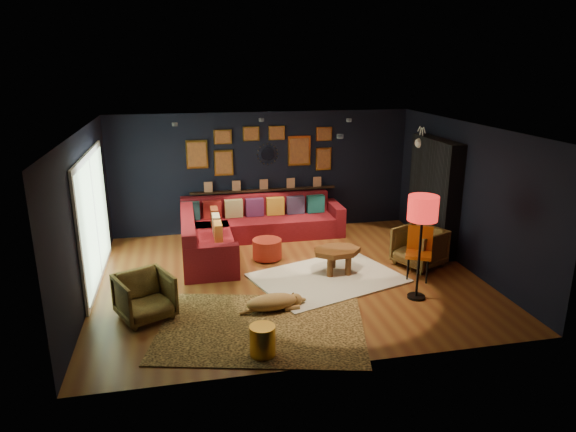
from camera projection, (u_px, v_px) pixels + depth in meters
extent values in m
plane|color=brown|center=(289.00, 277.00, 8.97)|extent=(6.50, 6.50, 0.00)
plane|color=black|center=(263.00, 172.00, 11.16)|extent=(6.50, 0.00, 6.50)
plane|color=black|center=(338.00, 268.00, 6.01)|extent=(6.50, 0.00, 6.50)
plane|color=black|center=(84.00, 218.00, 7.95)|extent=(0.00, 5.50, 5.50)
plane|color=black|center=(466.00, 196.00, 9.22)|extent=(0.00, 5.50, 5.50)
plane|color=beige|center=(289.00, 128.00, 8.21)|extent=(6.50, 6.50, 0.00)
cube|color=maroon|center=(258.00, 227.00, 10.97)|extent=(3.20, 0.95, 0.42)
cube|color=maroon|center=(256.00, 204.00, 11.18)|extent=(3.20, 0.24, 0.46)
cube|color=maroon|center=(335.00, 218.00, 11.27)|extent=(0.22, 0.95, 0.64)
cube|color=maroon|center=(208.00, 249.00, 9.72)|extent=(0.95, 2.20, 0.42)
cube|color=maroon|center=(188.00, 229.00, 9.53)|extent=(0.24, 2.20, 0.46)
cube|color=maroon|center=(212.00, 263.00, 8.75)|extent=(0.95, 0.22, 0.64)
cube|color=#254C58|center=(191.00, 211.00, 10.72)|extent=(0.38, 0.14, 0.38)
cube|color=maroon|center=(212.00, 210.00, 10.81)|extent=(0.38, 0.14, 0.38)
cube|color=tan|center=(234.00, 208.00, 10.89)|extent=(0.38, 0.14, 0.38)
cube|color=#542453|center=(255.00, 207.00, 10.98)|extent=(0.38, 0.14, 0.38)
cube|color=gold|center=(275.00, 206.00, 11.07)|extent=(0.38, 0.14, 0.38)
cube|color=#393253|center=(296.00, 205.00, 11.16)|extent=(0.38, 0.14, 0.38)
cube|color=#175F5E|center=(316.00, 204.00, 11.25)|extent=(0.38, 0.14, 0.38)
cube|color=maroon|center=(214.00, 217.00, 10.29)|extent=(0.14, 0.38, 0.38)
cube|color=#C2BB94|center=(216.00, 225.00, 9.82)|extent=(0.14, 0.38, 0.38)
cube|color=orange|center=(218.00, 233.00, 9.36)|extent=(0.14, 0.38, 0.38)
cube|color=black|center=(264.00, 190.00, 11.21)|extent=(3.20, 0.12, 0.04)
cube|color=gold|center=(197.00, 154.00, 10.73)|extent=(0.45, 0.03, 0.60)
cube|color=#A05926|center=(197.00, 155.00, 10.71)|extent=(0.38, 0.01, 0.51)
cube|color=gold|center=(224.00, 163.00, 10.89)|extent=(0.40, 0.03, 0.55)
cube|color=#A05926|center=(224.00, 163.00, 10.88)|extent=(0.34, 0.01, 0.47)
cube|color=gold|center=(223.00, 137.00, 10.73)|extent=(0.38, 0.03, 0.30)
cube|color=#A05926|center=(223.00, 137.00, 10.72)|extent=(0.32, 0.01, 0.25)
cube|color=gold|center=(299.00, 151.00, 11.16)|extent=(0.50, 0.03, 0.65)
cube|color=#A05926|center=(299.00, 151.00, 11.14)|extent=(0.42, 0.01, 0.55)
cube|color=gold|center=(323.00, 159.00, 11.33)|extent=(0.35, 0.03, 0.50)
cube|color=#A05926|center=(324.00, 159.00, 11.31)|extent=(0.30, 0.01, 0.42)
cube|color=gold|center=(324.00, 134.00, 11.17)|extent=(0.35, 0.03, 0.30)
cube|color=#A05926|center=(324.00, 134.00, 11.15)|extent=(0.30, 0.01, 0.25)
cube|color=gold|center=(251.00, 134.00, 10.84)|extent=(0.35, 0.03, 0.30)
cube|color=#A05926|center=(251.00, 134.00, 10.82)|extent=(0.30, 0.01, 0.25)
cube|color=gold|center=(277.00, 133.00, 10.95)|extent=(0.35, 0.03, 0.30)
cube|color=#A05926|center=(277.00, 133.00, 10.93)|extent=(0.30, 0.01, 0.25)
cylinder|color=silver|center=(268.00, 154.00, 11.04)|extent=(0.28, 0.03, 0.28)
cone|color=gold|center=(278.00, 154.00, 11.08)|extent=(0.03, 0.16, 0.03)
cone|color=gold|center=(277.00, 150.00, 11.05)|extent=(0.04, 0.16, 0.04)
cone|color=gold|center=(275.00, 147.00, 11.02)|extent=(0.04, 0.16, 0.04)
cone|color=gold|center=(271.00, 145.00, 10.99)|extent=(0.04, 0.16, 0.04)
cone|color=gold|center=(267.00, 144.00, 10.97)|extent=(0.03, 0.16, 0.03)
cone|color=gold|center=(264.00, 145.00, 10.96)|extent=(0.04, 0.16, 0.04)
cone|color=gold|center=(260.00, 147.00, 10.96)|extent=(0.04, 0.16, 0.04)
cone|color=gold|center=(258.00, 151.00, 10.97)|extent=(0.04, 0.16, 0.04)
cone|color=gold|center=(258.00, 155.00, 10.99)|extent=(0.03, 0.16, 0.03)
cone|color=gold|center=(258.00, 158.00, 11.02)|extent=(0.04, 0.16, 0.04)
cone|color=gold|center=(261.00, 162.00, 11.05)|extent=(0.04, 0.16, 0.04)
cone|color=gold|center=(264.00, 164.00, 11.08)|extent=(0.04, 0.16, 0.04)
cone|color=gold|center=(268.00, 164.00, 11.10)|extent=(0.03, 0.16, 0.03)
cone|color=gold|center=(272.00, 163.00, 11.11)|extent=(0.04, 0.16, 0.04)
cone|color=gold|center=(275.00, 161.00, 11.11)|extent=(0.04, 0.16, 0.04)
cone|color=gold|center=(277.00, 158.00, 11.10)|extent=(0.04, 0.16, 0.04)
cube|color=black|center=(434.00, 195.00, 10.10)|extent=(0.30, 1.60, 2.20)
cube|color=black|center=(428.00, 226.00, 10.27)|extent=(0.20, 0.80, 0.90)
cone|color=white|center=(430.00, 143.00, 10.31)|extent=(0.35, 0.28, 0.28)
sphere|color=white|center=(420.00, 143.00, 10.26)|extent=(0.20, 0.20, 0.20)
cylinder|color=white|center=(423.00, 135.00, 10.16)|extent=(0.02, 0.10, 0.28)
cylinder|color=white|center=(420.00, 134.00, 10.27)|extent=(0.02, 0.10, 0.28)
cube|color=white|center=(94.00, 219.00, 8.58)|extent=(0.04, 2.80, 2.20)
cube|color=#A0C99A|center=(95.00, 219.00, 8.58)|extent=(0.01, 2.60, 2.00)
cube|color=white|center=(96.00, 219.00, 8.58)|extent=(0.02, 0.06, 2.00)
cylinder|color=black|center=(175.00, 124.00, 8.99)|extent=(0.10, 0.10, 0.06)
cylinder|color=black|center=(261.00, 120.00, 9.68)|extent=(0.10, 0.10, 0.06)
cylinder|color=black|center=(349.00, 120.00, 9.62)|extent=(0.10, 0.10, 0.06)
cylinder|color=black|center=(340.00, 136.00, 7.59)|extent=(0.10, 0.10, 0.06)
cube|color=beige|center=(328.00, 278.00, 8.90)|extent=(2.81, 2.41, 0.03)
cube|color=#BB8C49|center=(262.00, 327.00, 7.27)|extent=(3.29, 2.69, 0.02)
cylinder|color=#563014|center=(330.00, 267.00, 8.89)|extent=(0.11, 0.11, 0.35)
cylinder|color=#563014|center=(348.00, 265.00, 8.95)|extent=(0.11, 0.11, 0.35)
cylinder|color=#563014|center=(333.00, 258.00, 9.28)|extent=(0.11, 0.11, 0.35)
cylinder|color=#A0281A|center=(267.00, 249.00, 9.73)|extent=(0.55, 0.55, 0.36)
imported|color=#B48D3E|center=(145.00, 294.00, 7.46)|extent=(0.95, 0.93, 0.75)
imported|color=#B48D3E|center=(419.00, 245.00, 9.38)|extent=(0.98, 1.00, 0.79)
cylinder|color=gold|center=(263.00, 341.00, 6.54)|extent=(0.33, 0.33, 0.42)
cylinder|color=black|center=(408.00, 269.00, 8.75)|extent=(0.03, 0.03, 0.45)
cylinder|color=black|center=(427.00, 271.00, 8.67)|extent=(0.03, 0.03, 0.45)
cylinder|color=black|center=(409.00, 262.00, 9.05)|extent=(0.03, 0.03, 0.45)
cylinder|color=black|center=(427.00, 264.00, 8.96)|extent=(0.03, 0.03, 0.45)
cube|color=#D75B13|center=(419.00, 254.00, 8.79)|extent=(0.58, 0.58, 0.06)
cube|color=#D75B13|center=(420.00, 238.00, 8.89)|extent=(0.40, 0.24, 0.43)
cylinder|color=black|center=(416.00, 297.00, 8.19)|extent=(0.28, 0.28, 0.04)
cylinder|color=black|center=(419.00, 256.00, 7.99)|extent=(0.04, 0.04, 1.36)
cylinder|color=#B41613|center=(423.00, 208.00, 7.76)|extent=(0.46, 0.46, 0.38)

